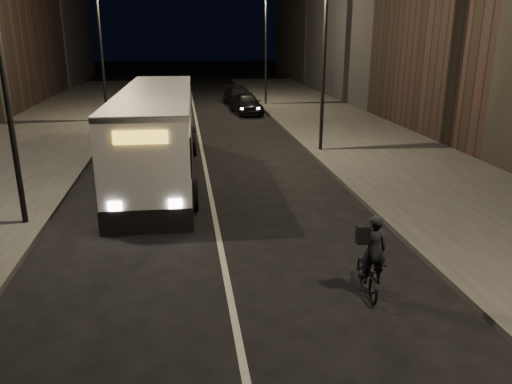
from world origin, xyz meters
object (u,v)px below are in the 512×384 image
object	(u,v)px
streetlight_left_near	(8,38)
streetlight_right_far	(263,34)
streetlight_left_far	(104,34)
car_near	(246,103)
car_mid	(152,94)
city_bus	(158,130)
cyclist_on_bicycle	(369,267)
car_far	(239,96)
streetlight_right_mid	(319,35)

from	to	relation	value
streetlight_left_near	streetlight_right_far	bearing A→B (deg)	66.04
streetlight_left_far	car_near	bearing A→B (deg)	14.33
streetlight_left_near	car_mid	world-z (taller)	streetlight_left_near
city_bus	cyclist_on_bicycle	distance (m)	11.56
city_bus	streetlight_right_far	bearing A→B (deg)	70.45
streetlight_right_far	streetlight_left_far	size ratio (longest dim) A/B	1.00
car_mid	car_far	size ratio (longest dim) A/B	0.95
car_far	streetlight_left_near	bearing A→B (deg)	-115.69
city_bus	streetlight_left_near	bearing A→B (deg)	-122.51
streetlight_right_mid	streetlight_left_near	size ratio (longest dim) A/B	1.00
streetlight_right_far	car_near	bearing A→B (deg)	-114.98
streetlight_right_mid	streetlight_left_near	bearing A→B (deg)	-143.12
streetlight_left_far	cyclist_on_bicycle	xyz separation A→B (m)	(8.38, -23.22, -4.73)
city_bus	car_far	size ratio (longest dim) A/B	2.65
streetlight_left_near	streetlight_left_far	world-z (taller)	same
streetlight_right_mid	city_bus	distance (m)	8.49
streetlight_right_mid	cyclist_on_bicycle	distance (m)	14.22
streetlight_right_far	cyclist_on_bicycle	size ratio (longest dim) A/B	4.31
cyclist_on_bicycle	car_mid	xyz separation A→B (m)	(-6.25, 31.93, 0.12)
city_bus	car_near	world-z (taller)	city_bus
cyclist_on_bicycle	car_near	size ratio (longest dim) A/B	0.44
cyclist_on_bicycle	car_far	xyz separation A→B (m)	(0.55, 29.81, 0.07)
car_mid	streetlight_right_far	bearing A→B (deg)	163.86
streetlight_left_near	car_near	xyz separation A→B (m)	(8.93, 20.28, -4.64)
car_mid	car_far	xyz separation A→B (m)	(6.80, -2.12, -0.05)
streetlight_left_near	cyclist_on_bicycle	world-z (taller)	streetlight_left_near
streetlight_left_near	city_bus	xyz separation A→B (m)	(3.47, 5.18, -3.52)
streetlight_right_mid	city_bus	world-z (taller)	streetlight_right_mid
streetlight_right_mid	car_near	size ratio (longest dim) A/B	1.91
cyclist_on_bicycle	car_far	bearing A→B (deg)	94.87
car_far	streetlight_right_mid	bearing A→B (deg)	-89.77
cyclist_on_bicycle	car_near	distance (m)	25.50
streetlight_left_near	car_mid	distance (m)	27.19
streetlight_right_mid	city_bus	bearing A→B (deg)	-158.56
cyclist_on_bicycle	car_far	world-z (taller)	cyclist_on_bicycle
streetlight_right_far	streetlight_right_mid	bearing A→B (deg)	-90.00
city_bus	streetlight_left_far	bearing A→B (deg)	106.51
car_near	car_mid	size ratio (longest dim) A/B	0.94
streetlight_left_far	city_bus	bearing A→B (deg)	-74.84
streetlight_left_far	streetlight_right_far	bearing A→B (deg)	29.36
streetlight_left_far	cyclist_on_bicycle	distance (m)	25.13
streetlight_left_near	city_bus	bearing A→B (deg)	56.14
streetlight_right_mid	streetlight_right_far	distance (m)	16.00
streetlight_right_mid	city_bus	size ratio (longest dim) A/B	0.64
streetlight_left_far	streetlight_left_near	bearing A→B (deg)	-90.00
cyclist_on_bicycle	car_near	xyz separation A→B (m)	(0.55, 25.50, 0.10)
car_near	streetlight_right_far	bearing A→B (deg)	58.30
streetlight_right_mid	car_far	xyz separation A→B (m)	(-1.73, 16.60, -4.67)
streetlight_right_mid	car_far	world-z (taller)	streetlight_right_mid
streetlight_right_far	car_near	size ratio (longest dim) A/B	1.91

